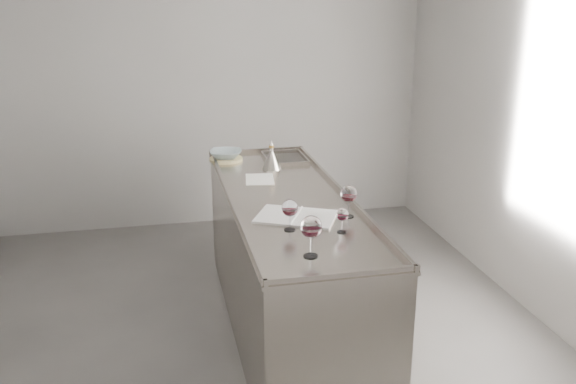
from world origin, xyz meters
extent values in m
cube|color=#4E4C49|center=(0.00, 0.00, -0.01)|extent=(4.50, 5.00, 0.02)
cube|color=gray|center=(0.00, 2.51, 1.40)|extent=(4.50, 0.02, 2.80)
cube|color=gray|center=(2.26, 0.00, 1.40)|extent=(0.02, 5.00, 2.80)
cube|color=#9D958D|center=(0.50, 0.30, 0.46)|extent=(0.75, 2.40, 0.92)
cube|color=#9D958D|center=(0.50, 0.30, 0.93)|extent=(0.77, 2.42, 0.02)
cube|color=#9D958D|center=(0.50, -0.89, 0.96)|extent=(0.77, 0.02, 0.03)
cube|color=#9D958D|center=(0.50, 1.49, 0.96)|extent=(0.77, 0.02, 0.03)
cube|color=#9D958D|center=(0.14, 0.30, 0.96)|extent=(0.02, 2.42, 0.03)
cube|color=#9D958D|center=(0.86, 0.30, 0.96)|extent=(0.02, 2.42, 0.03)
cube|color=#595654|center=(0.68, 1.22, 0.94)|extent=(0.30, 0.38, 0.01)
cylinder|color=white|center=(0.39, -0.24, 0.94)|extent=(0.06, 0.06, 0.00)
cylinder|color=white|center=(0.39, -0.24, 0.99)|extent=(0.01, 0.01, 0.09)
ellipsoid|color=white|center=(0.39, -0.24, 1.07)|extent=(0.09, 0.09, 0.10)
cylinder|color=#36070D|center=(0.39, -0.24, 1.05)|extent=(0.07, 0.07, 0.02)
cylinder|color=white|center=(0.42, -0.62, 0.94)|extent=(0.08, 0.08, 0.00)
cylinder|color=white|center=(0.42, -0.62, 1.00)|extent=(0.01, 0.01, 0.10)
ellipsoid|color=white|center=(0.42, -0.62, 1.10)|extent=(0.11, 0.11, 0.12)
cylinder|color=#340710|center=(0.42, -0.62, 1.07)|extent=(0.08, 0.08, 0.02)
cylinder|color=white|center=(0.78, -0.11, 0.94)|extent=(0.07, 0.07, 0.00)
cylinder|color=white|center=(0.78, -0.11, 0.99)|extent=(0.01, 0.01, 0.09)
ellipsoid|color=white|center=(0.78, -0.11, 1.08)|extent=(0.10, 0.10, 0.10)
cylinder|color=#3B080C|center=(0.78, -0.11, 1.06)|extent=(0.07, 0.07, 0.02)
cylinder|color=white|center=(0.67, -0.34, 0.94)|extent=(0.06, 0.06, 0.00)
cylinder|color=white|center=(0.67, -0.34, 0.98)|extent=(0.01, 0.01, 0.07)
ellipsoid|color=white|center=(0.67, -0.34, 1.05)|extent=(0.07, 0.07, 0.07)
cylinder|color=#390714|center=(0.67, -0.34, 1.03)|extent=(0.05, 0.05, 0.02)
cube|color=silver|center=(0.37, -0.01, 0.95)|extent=(0.34, 0.38, 0.01)
cube|color=silver|center=(0.57, -0.11, 0.95)|extent=(0.34, 0.38, 0.01)
cylinder|color=white|center=(0.47, -0.06, 0.95)|extent=(0.15, 0.29, 0.01)
cube|color=white|center=(0.39, 0.74, 0.94)|extent=(0.23, 0.30, 0.00)
cylinder|color=beige|center=(0.23, 1.30, 0.95)|extent=(0.28, 0.28, 0.02)
imported|color=#99ADB2|center=(0.23, 1.30, 0.99)|extent=(0.29, 0.29, 0.06)
cone|color=#AFA89C|center=(0.53, 0.99, 1.00)|extent=(0.15, 0.15, 0.13)
cylinder|color=#AFA89C|center=(0.53, 0.99, 1.08)|extent=(0.03, 0.03, 0.03)
cylinder|color=#A4772D|center=(0.53, 0.99, 1.11)|extent=(0.04, 0.04, 0.02)
cone|color=#AFA89C|center=(0.53, 0.99, 1.14)|extent=(0.03, 0.03, 0.04)
camera|label=1|loc=(-0.33, -3.49, 2.25)|focal=40.00mm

